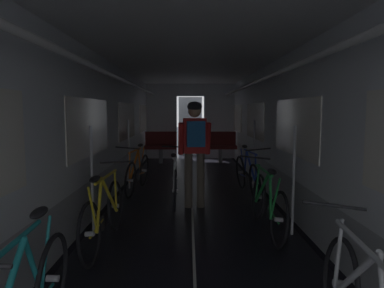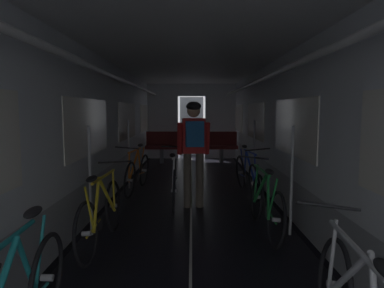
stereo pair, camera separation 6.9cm
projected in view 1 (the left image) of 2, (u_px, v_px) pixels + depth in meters
The scene contains 9 objects.
train_car_shell at pixel (192, 104), 5.64m from camera, with size 3.14×12.34×2.57m.
bench_seat_far_left at pixel (161, 144), 10.20m from camera, with size 0.98×0.51×0.95m.
bench_seat_far_right at pixel (220, 144), 10.22m from camera, with size 0.98×0.51×0.95m.
bicycle_orange at pixel (138, 172), 6.57m from camera, with size 0.46×1.69×0.95m.
bicycle_blue at pixel (247, 175), 6.35m from camera, with size 0.44×1.69×0.95m.
bicycle_yellow at pixel (104, 214), 3.92m from camera, with size 0.44×1.69×0.94m.
bicycle_green at pixel (267, 204), 4.38m from camera, with size 0.44×1.69×0.95m.
person_cyclist_aisle at pixel (195, 142), 5.44m from camera, with size 0.55×0.41×1.73m.
bicycle_white_in_aisle at pixel (175, 181), 5.77m from camera, with size 0.44×1.69×0.94m.
Camera 1 is at (-0.06, -2.08, 1.59)m, focal length 31.57 mm.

